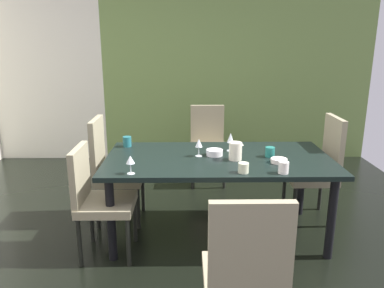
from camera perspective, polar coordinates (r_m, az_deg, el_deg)
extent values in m
cube|color=black|center=(3.19, -2.78, -17.44)|extent=(5.57, 5.75, 0.02)
cube|color=silver|center=(5.88, -21.59, 10.66)|extent=(1.69, 0.10, 2.68)
cube|color=olive|center=(5.56, 6.94, 11.39)|extent=(3.88, 0.10, 2.68)
cube|color=black|center=(3.28, 4.05, -2.33)|extent=(1.96, 1.01, 0.04)
cylinder|color=black|center=(3.82, -9.89, -5.80)|extent=(0.07, 0.07, 0.70)
cylinder|color=black|center=(3.94, 16.34, -5.53)|extent=(0.07, 0.07, 0.70)
cylinder|color=black|center=(3.09, -12.22, -11.23)|extent=(0.07, 0.07, 0.70)
cylinder|color=black|center=(3.24, 20.48, -10.58)|extent=(0.07, 0.07, 0.70)
cube|color=gray|center=(2.24, 7.74, -19.53)|extent=(0.44, 0.44, 0.07)
cube|color=gray|center=(1.92, 8.94, -16.19)|extent=(0.42, 0.05, 0.55)
cube|color=gray|center=(3.15, -12.81, -8.92)|extent=(0.44, 0.44, 0.07)
cube|color=gray|center=(3.11, -16.70, -4.76)|extent=(0.05, 0.42, 0.48)
cylinder|color=black|center=(3.39, -8.70, -11.36)|extent=(0.04, 0.04, 0.41)
cylinder|color=black|center=(3.05, -9.68, -14.56)|extent=(0.04, 0.04, 0.41)
cylinder|color=black|center=(3.46, -15.07, -11.14)|extent=(0.04, 0.04, 0.41)
cylinder|color=black|center=(3.13, -16.77, -14.21)|extent=(0.04, 0.04, 0.41)
cube|color=gray|center=(3.71, -10.90, -5.01)|extent=(0.44, 0.44, 0.07)
cube|color=gray|center=(3.66, -14.21, -0.70)|extent=(0.05, 0.42, 0.58)
cylinder|color=black|center=(3.94, -7.51, -7.33)|extent=(0.04, 0.04, 0.41)
cylinder|color=black|center=(3.60, -8.20, -9.66)|extent=(0.04, 0.04, 0.41)
cylinder|color=black|center=(4.00, -12.96, -7.23)|extent=(0.04, 0.04, 0.41)
cylinder|color=black|center=(3.66, -14.18, -9.51)|extent=(0.04, 0.04, 0.41)
cube|color=gray|center=(4.60, 2.43, -0.71)|extent=(0.44, 0.44, 0.07)
cube|color=gray|center=(4.73, 2.33, 2.91)|extent=(0.42, 0.05, 0.50)
cylinder|color=black|center=(4.50, 4.95, -4.29)|extent=(0.04, 0.04, 0.41)
cylinder|color=black|center=(4.48, 0.10, -4.32)|extent=(0.04, 0.04, 0.41)
cylinder|color=black|center=(4.86, 4.51, -2.78)|extent=(0.04, 0.04, 0.41)
cylinder|color=black|center=(4.84, 0.03, -2.80)|extent=(0.04, 0.04, 0.41)
cube|color=gray|center=(3.84, 17.51, -4.73)|extent=(0.44, 0.44, 0.07)
cube|color=gray|center=(3.82, 20.72, -0.47)|extent=(0.05, 0.42, 0.59)
cylinder|color=black|center=(3.71, 15.29, -9.29)|extent=(0.04, 0.04, 0.41)
cylinder|color=black|center=(4.04, 13.84, -7.07)|extent=(0.04, 0.04, 0.41)
cylinder|color=black|center=(3.83, 20.83, -8.97)|extent=(0.04, 0.04, 0.41)
cylinder|color=black|center=(4.15, 18.96, -6.86)|extent=(0.04, 0.04, 0.41)
cylinder|color=silver|center=(2.90, -9.29, -4.47)|extent=(0.06, 0.06, 0.00)
cylinder|color=silver|center=(2.88, -9.33, -3.69)|extent=(0.01, 0.01, 0.08)
cone|color=silver|center=(2.86, -9.39, -2.35)|extent=(0.07, 0.07, 0.06)
cylinder|color=silver|center=(3.29, 1.03, -1.83)|extent=(0.06, 0.06, 0.00)
cylinder|color=silver|center=(3.28, 1.03, -1.12)|extent=(0.01, 0.01, 0.08)
cone|color=silver|center=(3.26, 1.04, 0.17)|extent=(0.06, 0.06, 0.07)
cylinder|color=silver|center=(3.46, 5.84, -1.03)|extent=(0.07, 0.07, 0.00)
cylinder|color=silver|center=(3.45, 5.85, -0.39)|extent=(0.01, 0.01, 0.08)
cone|color=silver|center=(3.43, 5.89, 0.93)|extent=(0.06, 0.06, 0.09)
cylinder|color=white|center=(3.19, 13.11, -2.48)|extent=(0.14, 0.14, 0.04)
cylinder|color=white|center=(3.31, 3.45, -1.30)|extent=(0.15, 0.15, 0.05)
cylinder|color=#217267|center=(3.33, 11.79, -1.20)|extent=(0.08, 0.08, 0.09)
cylinder|color=white|center=(2.94, 13.78, -3.49)|extent=(0.08, 0.08, 0.09)
cylinder|color=#22686F|center=(3.63, -9.86, 0.37)|extent=(0.08, 0.08, 0.10)
cylinder|color=beige|center=(2.90, 7.85, -3.62)|extent=(0.08, 0.08, 0.08)
cylinder|color=#F6EBCE|center=(3.19, 6.63, -1.08)|extent=(0.11, 0.11, 0.15)
cone|color=#F6EBCE|center=(3.18, 7.55, 0.04)|extent=(0.04, 0.04, 0.03)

